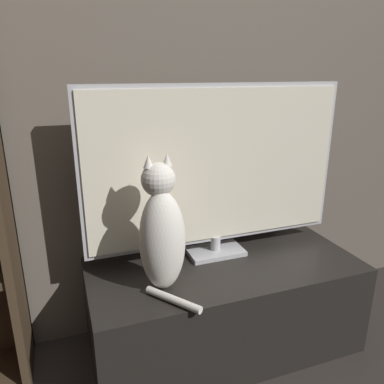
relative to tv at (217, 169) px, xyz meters
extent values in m
cube|color=#60564C|center=(0.00, 0.21, 0.50)|extent=(4.80, 0.05, 2.60)
cube|color=black|center=(0.00, -0.10, -0.60)|extent=(1.15, 0.53, 0.41)
cube|color=#B7B7BC|center=(0.00, 0.00, -0.38)|extent=(0.25, 0.15, 0.02)
cylinder|color=#B7B7BC|center=(0.00, 0.00, -0.34)|extent=(0.04, 0.04, 0.06)
cube|color=#B7B7BC|center=(0.00, 0.00, 0.01)|extent=(1.13, 0.02, 0.68)
cube|color=silver|center=(0.00, -0.01, 0.01)|extent=(1.10, 0.01, 0.64)
ellipsoid|color=silver|center=(-0.30, -0.19, -0.20)|extent=(0.18, 0.16, 0.39)
ellipsoid|color=black|center=(-0.30, -0.14, -0.22)|extent=(0.10, 0.05, 0.21)
sphere|color=silver|center=(-0.30, -0.16, 0.03)|extent=(0.13, 0.13, 0.12)
cone|color=silver|center=(-0.33, -0.16, 0.10)|extent=(0.04, 0.04, 0.04)
cone|color=silver|center=(-0.27, -0.16, 0.10)|extent=(0.04, 0.04, 0.04)
cylinder|color=silver|center=(-0.29, -0.30, -0.38)|extent=(0.16, 0.20, 0.03)
camera|label=1|loc=(-0.62, -1.40, 0.40)|focal=35.00mm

